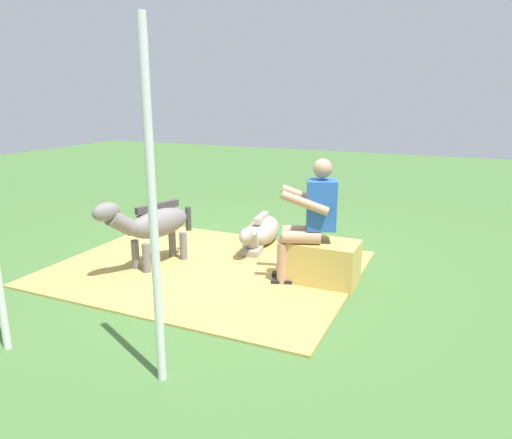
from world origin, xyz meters
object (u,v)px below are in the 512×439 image
object	(u,v)px
person_seated	(310,216)
pony_standing	(152,224)
hay_bale	(324,263)
tent_pole_left	(153,213)
pony_lying	(261,232)

from	to	relation	value
person_seated	pony_standing	size ratio (longest dim) A/B	1.02
hay_bale	tent_pole_left	size ratio (longest dim) A/B	0.29
pony_standing	pony_lying	size ratio (longest dim) A/B	0.97
pony_standing	hay_bale	bearing A→B (deg)	-169.73
pony_lying	tent_pole_left	xyz separation A→B (m)	(-0.58, 3.12, 1.04)
pony_standing	tent_pole_left	world-z (taller)	tent_pole_left
person_seated	pony_lying	size ratio (longest dim) A/B	0.99
person_seated	pony_lying	world-z (taller)	person_seated
hay_bale	pony_lying	size ratio (longest dim) A/B	0.53
pony_lying	tent_pole_left	size ratio (longest dim) A/B	0.55
person_seated	tent_pole_left	xyz separation A→B (m)	(0.40, 2.15, 0.48)
hay_bale	pony_standing	distance (m)	2.00
pony_lying	tent_pole_left	world-z (taller)	tent_pole_left
tent_pole_left	person_seated	bearing A→B (deg)	-100.45
pony_lying	hay_bale	bearing A→B (deg)	140.91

